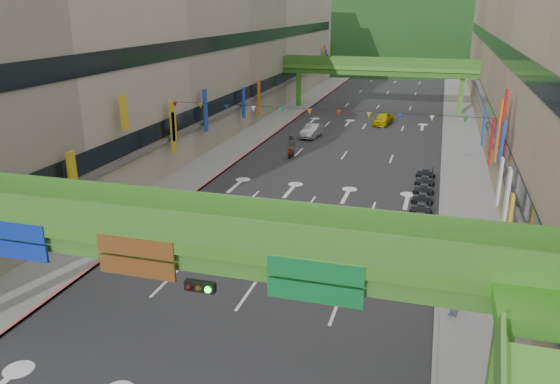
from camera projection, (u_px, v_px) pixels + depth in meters
road_slab at (359, 133)px, 61.58m from camera, size 18.00×140.00×0.02m
sidewalk_left at (267, 127)px, 64.48m from camera, size 4.00×140.00×0.15m
sidewalk_right at (461, 139)px, 58.64m from camera, size 4.00×140.00×0.15m
curb_left at (282, 128)px, 63.97m from camera, size 0.20×140.00×0.18m
curb_right at (443, 138)px, 59.14m from camera, size 0.20×140.00×0.18m
building_row_left at (201, 44)px, 63.55m from camera, size 12.80×95.00×19.00m
building_row_right at (556, 51)px, 53.50m from camera, size 12.80×95.00×19.00m
overpass_near at (205, 260)px, 19.12m from camera, size 28.00×12.27×7.10m
overpass_far at (378, 71)px, 73.46m from camera, size 28.00×2.20×7.10m
hill_left at (364, 53)px, 165.48m from camera, size 168.00×140.00×112.00m
hill_right at (498, 51)px, 173.03m from camera, size 208.00×176.00×128.00m
bunting_string at (324, 113)px, 41.49m from camera, size 26.00×0.36×0.47m
scooter_rider_mid at (339, 223)px, 33.77m from camera, size 0.84×1.58×1.84m
scooter_rider_left at (186, 213)px, 34.98m from camera, size 1.06×1.60×2.14m
scooter_rider_far at (291, 146)px, 51.55m from camera, size 0.92×1.60×2.21m
parked_scooter_row at (424, 189)px, 41.18m from camera, size 1.60×9.36×1.08m
car_silver at (312, 131)px, 59.69m from camera, size 2.02×4.46×1.42m
car_yellow at (383, 119)px, 65.87m from camera, size 2.37×4.48×1.45m
pedestrian_red at (498, 253)px, 29.94m from camera, size 0.92×0.81×1.58m
pedestrian_dark at (520, 365)px, 20.65m from camera, size 0.95×0.70×1.50m
pedestrian_blue at (454, 301)px, 24.86m from camera, size 0.94×0.70×1.82m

